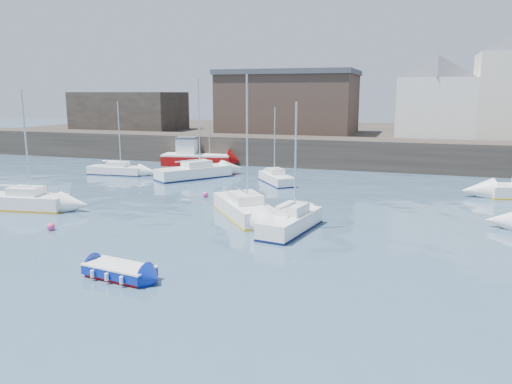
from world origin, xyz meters
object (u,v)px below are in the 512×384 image
(sailboat_f, at_px, (276,178))
(buoy_mid, at_px, (271,224))
(blue_dinghy, at_px, (119,271))
(sailboat_a, at_px, (24,201))
(sailboat_b, at_px, (244,208))
(fishing_boat, at_px, (195,156))
(sailboat_e, at_px, (116,170))
(buoy_near, at_px, (51,230))
(sailboat_c, at_px, (291,222))
(sailboat_h, at_px, (194,172))
(buoy_far, at_px, (205,197))

(sailboat_f, height_order, buoy_mid, sailboat_f)
(blue_dinghy, height_order, sailboat_a, sailboat_a)
(sailboat_b, bearing_deg, sailboat_a, -169.70)
(fishing_boat, height_order, sailboat_e, sailboat_e)
(sailboat_b, xyz_separation_m, sailboat_f, (-1.36, 12.07, -0.11))
(blue_dinghy, bearing_deg, buoy_near, 146.59)
(blue_dinghy, bearing_deg, sailboat_a, 146.00)
(sailboat_f, distance_m, buoy_mid, 13.78)
(sailboat_c, distance_m, buoy_mid, 1.92)
(buoy_near, bearing_deg, sailboat_b, 34.39)
(sailboat_e, bearing_deg, sailboat_f, 0.79)
(sailboat_a, distance_m, buoy_near, 6.57)
(sailboat_b, bearing_deg, blue_dinghy, -96.86)
(sailboat_e, bearing_deg, buoy_mid, -34.04)
(sailboat_h, distance_m, buoy_mid, 17.62)
(sailboat_c, bearing_deg, buoy_far, 139.76)
(sailboat_b, height_order, sailboat_h, sailboat_h)
(buoy_near, bearing_deg, sailboat_h, 89.48)
(blue_dinghy, height_order, sailboat_b, sailboat_b)
(buoy_mid, bearing_deg, sailboat_a, -175.15)
(sailboat_f, bearing_deg, fishing_boat, 144.92)
(sailboat_f, distance_m, buoy_near, 20.17)
(buoy_near, bearing_deg, fishing_boat, 97.38)
(fishing_boat, height_order, sailboat_b, sailboat_b)
(fishing_boat, bearing_deg, buoy_far, -62.35)
(buoy_near, distance_m, buoy_far, 12.14)
(buoy_mid, bearing_deg, buoy_far, 138.98)
(sailboat_c, distance_m, sailboat_f, 15.25)
(sailboat_e, distance_m, sailboat_h, 8.02)
(sailboat_b, relative_size, buoy_far, 20.42)
(sailboat_c, bearing_deg, sailboat_e, 145.79)
(fishing_boat, xyz_separation_m, buoy_mid, (14.99, -21.38, -0.94))
(blue_dinghy, distance_m, buoy_near, 9.57)
(blue_dinghy, relative_size, sailboat_c, 0.46)
(sailboat_b, relative_size, buoy_near, 19.45)
(sailboat_e, xyz_separation_m, buoy_mid, (19.39, -13.10, -0.45))
(sailboat_a, relative_size, sailboat_b, 0.90)
(fishing_boat, relative_size, sailboat_e, 1.12)
(sailboat_b, xyz_separation_m, buoy_near, (-9.39, -6.43, -0.57))
(blue_dinghy, bearing_deg, sailboat_f, 89.88)
(sailboat_f, bearing_deg, buoy_far, -115.39)
(fishing_boat, bearing_deg, sailboat_h, -65.56)
(fishing_boat, bearing_deg, buoy_near, -82.62)
(fishing_boat, relative_size, sailboat_c, 1.08)
(sailboat_b, height_order, sailboat_e, sailboat_b)
(sailboat_c, height_order, sailboat_f, sailboat_c)
(sailboat_b, distance_m, buoy_far, 6.82)
(blue_dinghy, height_order, buoy_far, blue_dinghy)
(sailboat_f, xyz_separation_m, sailboat_h, (-7.87, 0.12, 0.13))
(sailboat_h, xyz_separation_m, buoy_mid, (11.38, -13.44, -0.58))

